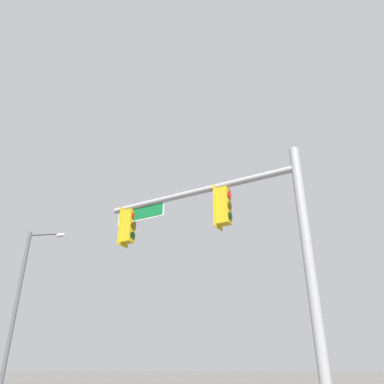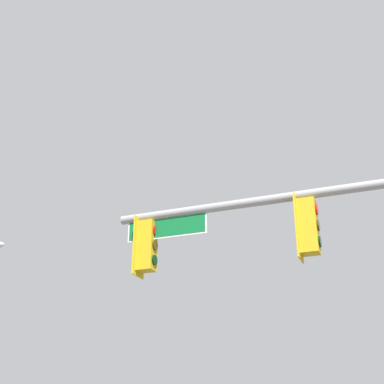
% 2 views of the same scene
% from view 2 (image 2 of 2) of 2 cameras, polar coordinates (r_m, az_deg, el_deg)
% --- Properties ---
extents(signal_pole_near, '(6.41, 0.65, 6.75)m').
position_cam_2_polar(signal_pole_near, '(10.35, 13.41, -7.61)').
color(signal_pole_near, gray).
rests_on(signal_pole_near, ground_plane).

